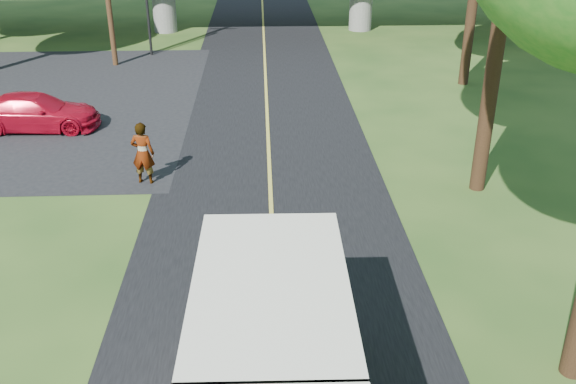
{
  "coord_description": "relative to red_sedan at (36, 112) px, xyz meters",
  "views": [
    {
      "loc": [
        -0.22,
        -8.13,
        8.29
      ],
      "look_at": [
        0.38,
        5.68,
        1.6
      ],
      "focal_mm": 40.0,
      "sensor_mm": 36.0,
      "label": 1
    }
  ],
  "objects": [
    {
      "name": "road",
      "position": [
        8.53,
        -4.77,
        -0.66
      ],
      "size": [
        7.0,
        90.0,
        0.02
      ],
      "primitive_type": "cube",
      "color": "black",
      "rests_on": "ground"
    },
    {
      "name": "parking_lot",
      "position": [
        -2.47,
        3.23,
        -0.66
      ],
      "size": [
        16.0,
        18.0,
        0.01
      ],
      "primitive_type": "cube",
      "color": "black",
      "rests_on": "ground"
    },
    {
      "name": "lane_line",
      "position": [
        8.53,
        -4.77,
        -0.64
      ],
      "size": [
        0.12,
        90.0,
        0.01
      ],
      "primitive_type": "cube",
      "color": "gold",
      "rests_on": "road"
    },
    {
      "name": "red_sedan",
      "position": [
        0.0,
        0.0,
        0.0
      ],
      "size": [
        4.61,
        1.91,
        1.33
      ],
      "primitive_type": "imported",
      "rotation": [
        0.0,
        0.0,
        1.56
      ],
      "color": "#B00A1F",
      "rests_on": "ground"
    },
    {
      "name": "pedestrian",
      "position": [
        4.73,
        -4.94,
        0.31
      ],
      "size": [
        0.78,
        0.58,
        1.95
      ],
      "primitive_type": "imported",
      "rotation": [
        0.0,
        0.0,
        2.96
      ],
      "color": "gray",
      "rests_on": "ground"
    }
  ]
}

